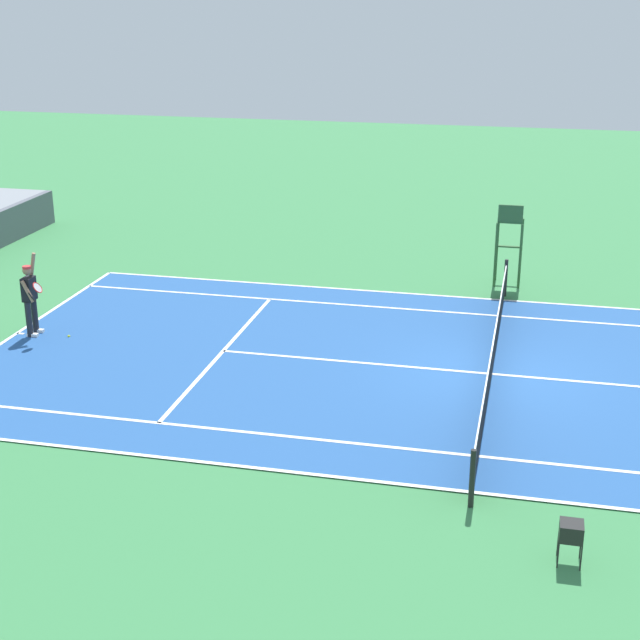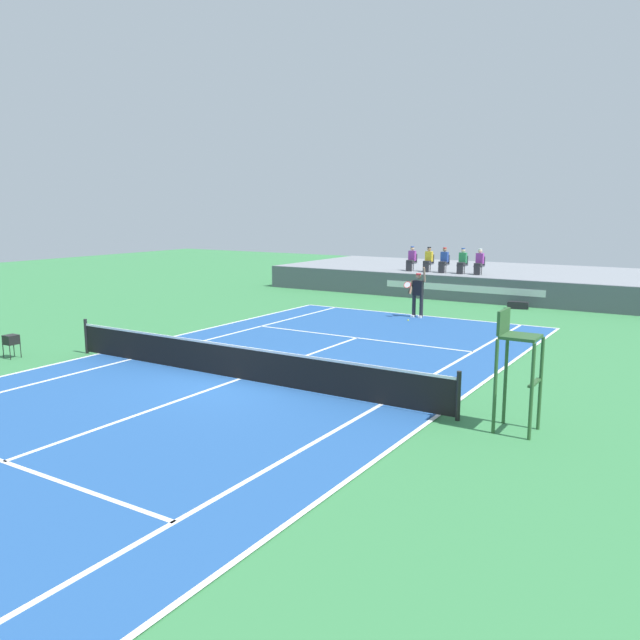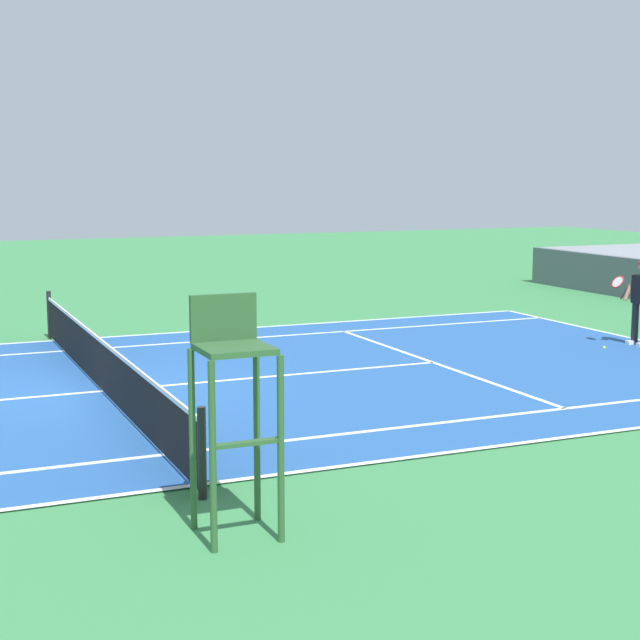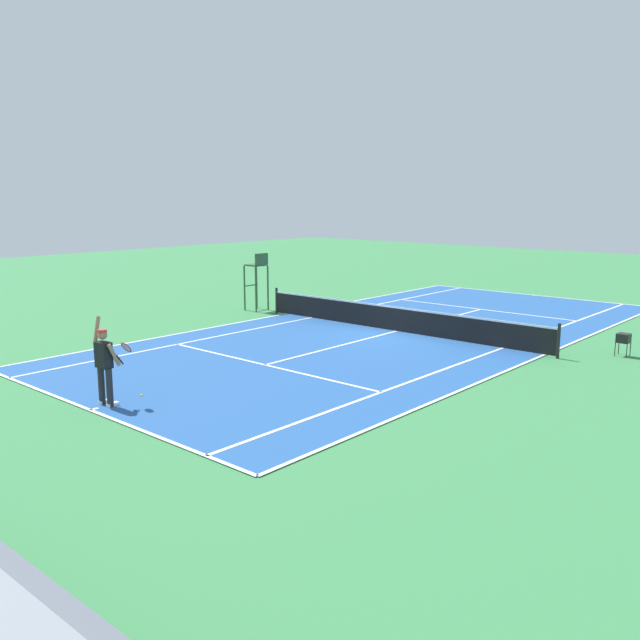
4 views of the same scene
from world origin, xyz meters
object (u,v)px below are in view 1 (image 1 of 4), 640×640
Objects in this scene: ball_hopper at (571,530)px; tennis_player at (30,298)px; tennis_ball at (69,336)px; umpire_chair at (510,233)px.

tennis_player is at bearing 60.64° from ball_hopper.
umpire_chair is at bearing -56.22° from tennis_ball.
tennis_ball is 0.10× the size of ball_hopper.
umpire_chair reaches higher than ball_hopper.
ball_hopper is at bearing -119.36° from tennis_player.
ball_hopper is at bearing -121.34° from tennis_ball.
tennis_player is 14.96m from ball_hopper.
umpire_chair is (7.02, -10.49, 1.52)m from tennis_ball.
ball_hopper is (-14.38, -1.60, -0.98)m from umpire_chair.
tennis_player is at bearing 121.66° from umpire_chair.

